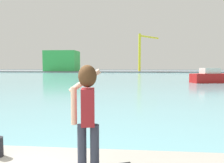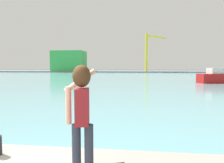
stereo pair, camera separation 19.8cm
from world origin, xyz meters
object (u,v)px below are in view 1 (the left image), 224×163
at_px(person_photographer, 87,109).
at_px(boat_moored, 214,77).
at_px(warehouse_left, 62,61).
at_px(port_crane, 142,48).

height_order(person_photographer, boat_moored, person_photographer).
distance_m(boat_moored, warehouse_left, 70.59).
xyz_separation_m(person_photographer, boat_moored, (13.09, 29.50, -0.91)).
distance_m(person_photographer, boat_moored, 32.29).
height_order(warehouse_left, port_crane, port_crane).
bearing_deg(person_photographer, port_crane, -13.59).
height_order(boat_moored, warehouse_left, warehouse_left).
xyz_separation_m(person_photographer, port_crane, (5.37, 85.62, 8.31)).
relative_size(person_photographer, port_crane, 0.11).
distance_m(boat_moored, port_crane, 57.39).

